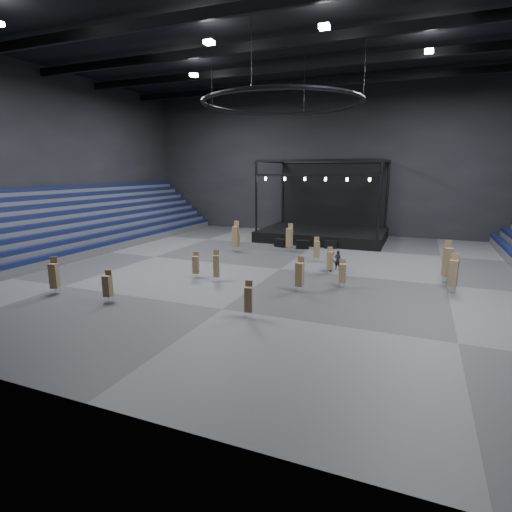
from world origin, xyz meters
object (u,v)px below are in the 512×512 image
at_px(flight_case_mid, 303,244).
at_px(chair_stack_5, 236,236).
at_px(chair_stack_1, 300,274).
at_px(chair_stack_11, 216,266).
at_px(crew_member, 332,261).
at_px(chair_stack_9, 289,237).
at_px(chair_stack_6, 317,249).
at_px(chair_stack_13, 447,261).
at_px(flight_case_left, 281,243).
at_px(chair_stack_3, 238,237).
at_px(man_center, 338,260).
at_px(chair_stack_4, 108,285).
at_px(chair_stack_10, 330,260).
at_px(stage, 325,226).
at_px(chair_stack_8, 342,273).
at_px(chair_stack_0, 54,275).
at_px(chair_stack_12, 249,299).
at_px(chair_stack_7, 453,273).
at_px(chair_stack_2, 196,264).
at_px(flight_case_right, 331,244).

xyz_separation_m(flight_case_mid, chair_stack_5, (-5.82, -3.93, 1.12)).
bearing_deg(chair_stack_1, flight_case_mid, 109.11).
relative_size(flight_case_mid, chair_stack_11, 0.57).
bearing_deg(crew_member, chair_stack_9, 30.15).
xyz_separation_m(chair_stack_6, chair_stack_13, (10.35, -3.00, 0.39)).
height_order(flight_case_left, chair_stack_13, chair_stack_13).
relative_size(chair_stack_3, chair_stack_9, 0.61).
height_order(chair_stack_1, crew_member, chair_stack_1).
bearing_deg(chair_stack_11, man_center, 21.55).
distance_m(chair_stack_4, chair_stack_10, 16.48).
distance_m(flight_case_left, man_center, 10.78).
relative_size(stage, chair_stack_6, 6.29).
relative_size(flight_case_mid, chair_stack_13, 0.43).
distance_m(stage, chair_stack_11, 21.72).
distance_m(chair_stack_5, chair_stack_13, 19.48).
xyz_separation_m(chair_stack_3, crew_member, (11.63, -7.00, -0.13)).
xyz_separation_m(chair_stack_8, chair_stack_13, (6.78, 4.19, 0.49)).
bearing_deg(chair_stack_5, chair_stack_3, 111.30).
xyz_separation_m(chair_stack_0, chair_stack_13, (24.06, 12.84, 0.28)).
xyz_separation_m(stage, chair_stack_1, (3.23, -21.69, -0.20)).
xyz_separation_m(chair_stack_12, chair_stack_13, (10.51, 11.97, 0.47)).
bearing_deg(chair_stack_7, chair_stack_12, -127.47).
relative_size(chair_stack_6, crew_member, 1.39).
bearing_deg(chair_stack_2, chair_stack_3, 84.64).
bearing_deg(chair_stack_3, chair_stack_10, -48.71).
xyz_separation_m(chair_stack_5, chair_stack_7, (19.22, -6.97, -0.19)).
xyz_separation_m(stage, chair_stack_6, (2.11, -12.39, -0.28)).
height_order(chair_stack_5, chair_stack_12, chair_stack_5).
bearing_deg(chair_stack_0, chair_stack_9, 40.46).
distance_m(flight_case_right, chair_stack_5, 10.01).
bearing_deg(chair_stack_5, chair_stack_7, -19.50).
bearing_deg(crew_member, flight_case_mid, 18.66).
height_order(stage, chair_stack_12, stage).
distance_m(chair_stack_6, chair_stack_7, 11.96).
distance_m(chair_stack_4, chair_stack_7, 22.36).
xyz_separation_m(flight_case_mid, chair_stack_11, (-2.46, -14.45, 0.75)).
height_order(chair_stack_0, chair_stack_1, chair_stack_0).
height_order(chair_stack_3, chair_stack_6, chair_stack_6).
bearing_deg(chair_stack_13, chair_stack_6, 141.68).
height_order(flight_case_right, chair_stack_10, chair_stack_10).
bearing_deg(chair_stack_11, chair_stack_9, 62.24).
distance_m(chair_stack_12, crew_member, 12.32).
bearing_deg(chair_stack_6, chair_stack_0, -155.50).
relative_size(chair_stack_3, chair_stack_7, 0.65).
height_order(stage, chair_stack_8, stage).
distance_m(chair_stack_0, chair_stack_2, 9.59).
height_order(flight_case_mid, chair_stack_9, chair_stack_9).
bearing_deg(chair_stack_0, chair_stack_1, 1.76).
distance_m(chair_stack_3, chair_stack_13, 21.27).
relative_size(chair_stack_0, chair_stack_13, 0.80).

